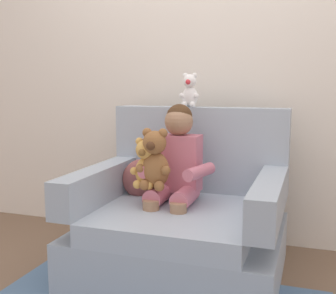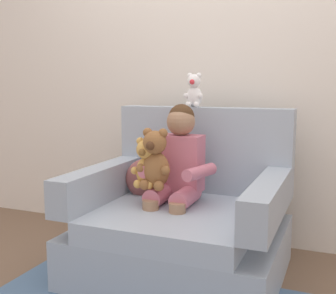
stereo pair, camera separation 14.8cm
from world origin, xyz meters
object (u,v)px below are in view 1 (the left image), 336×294
at_px(plush_brown, 155,161).
at_px(throw_pillow, 143,179).
at_px(plush_white_on_backrest, 190,91).
at_px(armchair, 183,223).
at_px(plush_honey, 146,164).
at_px(seated_child, 175,167).

height_order(plush_brown, throw_pillow, plush_brown).
xyz_separation_m(plush_brown, plush_white_on_backrest, (0.07, 0.46, 0.38)).
xyz_separation_m(armchair, plush_honey, (-0.20, -0.10, 0.35)).
xyz_separation_m(armchair, plush_brown, (-0.14, -0.10, 0.38)).
bearing_deg(throw_pillow, plush_honey, -63.83).
height_order(plush_brown, plush_white_on_backrest, plush_white_on_backrest).
bearing_deg(plush_white_on_backrest, armchair, -91.93).
relative_size(plush_honey, throw_pillow, 1.11).
bearing_deg(seated_child, plush_honey, -140.83).
distance_m(seated_child, plush_honey, 0.19).
bearing_deg(throw_pillow, seated_child, -21.88).
relative_size(seated_child, plush_white_on_backrest, 3.74).
relative_size(plush_white_on_backrest, throw_pillow, 0.85).
relative_size(plush_honey, plush_white_on_backrest, 1.30).
bearing_deg(plush_honey, plush_brown, -14.75).
relative_size(armchair, plush_brown, 3.29).
relative_size(plush_honey, plush_brown, 0.83).
relative_size(plush_brown, plush_white_on_backrest, 1.57).
bearing_deg(plush_brown, plush_honey, 160.03).
bearing_deg(plush_white_on_backrest, seated_child, -101.19).
xyz_separation_m(armchair, plush_white_on_backrest, (-0.07, 0.36, 0.76)).
distance_m(plush_honey, plush_white_on_backrest, 0.63).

